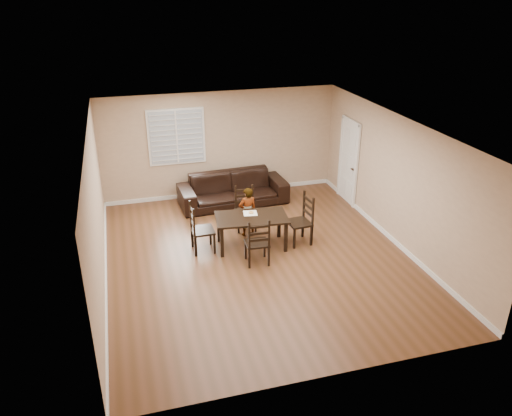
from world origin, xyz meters
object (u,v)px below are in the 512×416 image
at_px(dining_table, 252,221).
at_px(chair_left, 196,230).
at_px(child, 248,212).
at_px(donut, 251,212).
at_px(chair_right, 305,221).
at_px(sofa, 233,189).
at_px(chair_far, 258,245).
at_px(chair_near, 245,209).

bearing_deg(dining_table, chair_left, -179.24).
distance_m(child, donut, 0.40).
height_order(chair_right, sofa, chair_right).
xyz_separation_m(chair_far, sofa, (0.22, 3.08, -0.06)).
bearing_deg(sofa, chair_right, -70.48).
bearing_deg(donut, sofa, 87.19).
height_order(chair_left, child, child).
bearing_deg(sofa, chair_left, -123.79).
height_order(dining_table, child, child).
bearing_deg(chair_left, dining_table, -95.97).
bearing_deg(chair_near, donut, -89.58).
bearing_deg(chair_far, donut, -93.68).
relative_size(dining_table, chair_left, 1.46).
bearing_deg(dining_table, sofa, 92.55).
relative_size(dining_table, donut, 15.01).
bearing_deg(donut, dining_table, -102.40).
distance_m(chair_far, chair_right, 1.41).
bearing_deg(dining_table, child, 90.00).
distance_m(chair_far, donut, 1.00).
distance_m(chair_near, child, 0.43).
bearing_deg(chair_far, chair_right, -147.18).
bearing_deg(donut, chair_left, -177.20).
distance_m(chair_near, donut, 0.83).
bearing_deg(chair_near, chair_left, -140.85).
xyz_separation_m(chair_left, sofa, (1.28, 2.18, -0.09)).
relative_size(chair_near, sofa, 0.37).
distance_m(chair_near, chair_left, 1.50).
height_order(chair_near, sofa, chair_near).
bearing_deg(dining_table, chair_right, 1.29).
height_order(dining_table, sofa, sofa).
xyz_separation_m(chair_near, chair_right, (1.04, -1.04, 0.05)).
distance_m(chair_left, child, 1.27).
distance_m(chair_far, child, 1.34).
distance_m(chair_near, chair_far, 1.75).
xyz_separation_m(child, donut, (-0.02, -0.37, 0.16)).
bearing_deg(child, dining_table, 76.43).
relative_size(chair_right, sofa, 0.41).
height_order(chair_near, chair_right, chair_right).
height_order(dining_table, chair_left, chair_left).
bearing_deg(chair_left, sofa, -31.11).
height_order(chair_near, chair_left, chair_left).
xyz_separation_m(dining_table, chair_far, (-0.08, -0.79, -0.15)).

